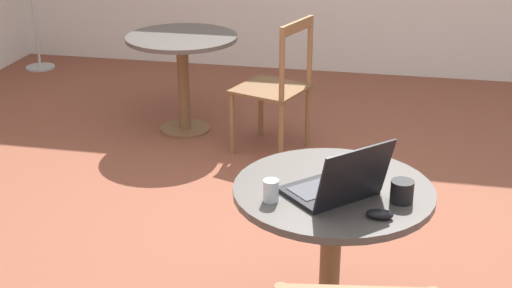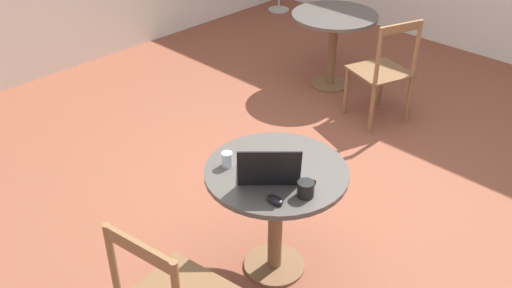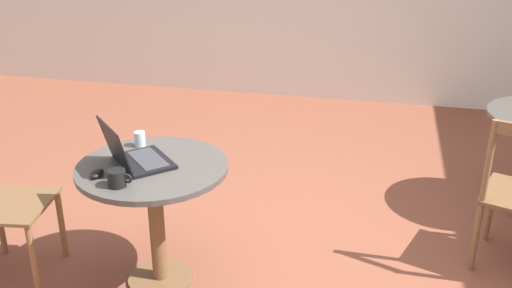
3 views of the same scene
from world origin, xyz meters
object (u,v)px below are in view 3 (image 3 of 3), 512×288
Objects in this scene: mouse at (97,174)px; mug at (117,178)px; cafe_table_near at (154,191)px; laptop at (135,156)px; drinking_glass at (140,139)px; chair_near_left at (0,202)px.

mug is at bearing -26.52° from mouse.
cafe_table_near is 0.22m from laptop.
mug is 0.49m from drinking_glass.
laptop is at bearing 8.34° from chair_near_left.
mug is (0.79, -0.13, 0.30)m from chair_near_left.
chair_near_left reaches higher than cafe_table_near.
mug reaches higher than mouse.
mouse is 0.80× the size of mug.
laptop is at bearing 93.89° from mug.
chair_near_left is at bearing 174.91° from mouse.
cafe_table_near is 7.99× the size of mouse.
cafe_table_near is 9.32× the size of drinking_glass.
laptop is at bearing -168.15° from cafe_table_near.
cafe_table_near is 0.33m from mug.
cafe_table_near is 0.34m from drinking_glass.
chair_near_left is 0.84m from drinking_glass.
cafe_table_near is 6.41× the size of mug.
laptop is 4.48× the size of mouse.
drinking_glass is at bearing 108.25° from laptop.
mouse is at bearing -97.60° from drinking_glass.
mug is at bearing -78.86° from drinking_glass.
chair_near_left is at bearing -171.31° from cafe_table_near.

